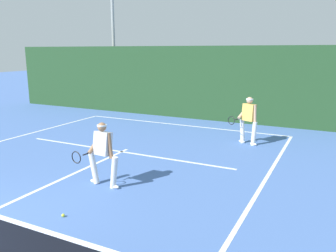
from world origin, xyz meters
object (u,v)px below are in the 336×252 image
(player_near, at_px, (102,152))
(tennis_ball_extra, at_px, (63,215))
(player_far, at_px, (248,118))
(light_pole, at_px, (113,13))

(player_near, height_order, tennis_ball_extra, player_near)
(player_far, xyz_separation_m, tennis_ball_extra, (-1.93, -7.04, -0.89))
(player_far, bearing_deg, player_near, 89.46)
(player_near, relative_size, tennis_ball_extra, 23.97)
(tennis_ball_extra, xyz_separation_m, light_pole, (-7.32, 12.21, 5.27))
(player_near, bearing_deg, tennis_ball_extra, 104.09)
(tennis_ball_extra, bearing_deg, player_near, 98.88)
(player_far, relative_size, light_pole, 0.19)
(player_far, bearing_deg, light_pole, -7.51)
(light_pole, bearing_deg, player_far, -29.20)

